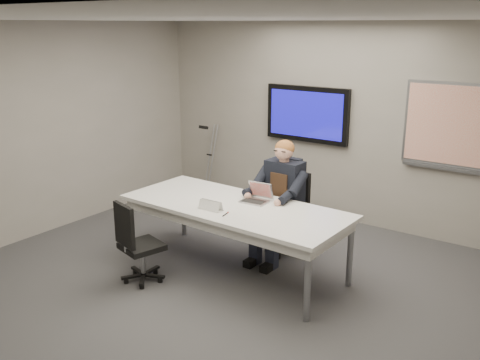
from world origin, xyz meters
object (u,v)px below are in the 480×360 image
Objects in this scene: conference_table at (235,213)px; office_chair_far at (287,227)px; office_chair_near at (139,257)px; seated_person at (276,213)px; laptop at (257,197)px.

conference_table is 2.59× the size of office_chair_far.
office_chair_near is (-0.89, -1.66, -0.03)m from office_chair_far.
conference_table is 1.82× the size of seated_person.
office_chair_far is 1.09× the size of office_chair_near.
office_chair_far is 0.37m from seated_person.
conference_table is 8.41× the size of laptop.
laptop is at bearing -112.07° from office_chair_near.
laptop is (0.13, 0.26, 0.15)m from conference_table.
office_chair_far is at bearing 90.93° from seated_person.
conference_table is 1.16m from office_chair_near.
office_chair_far is at bearing 78.64° from laptop.
laptop reaches higher than office_chair_near.
office_chair_near is at bearing -111.11° from office_chair_far.
office_chair_far is at bearing 77.68° from conference_table.
seated_person is 4.61× the size of laptop.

